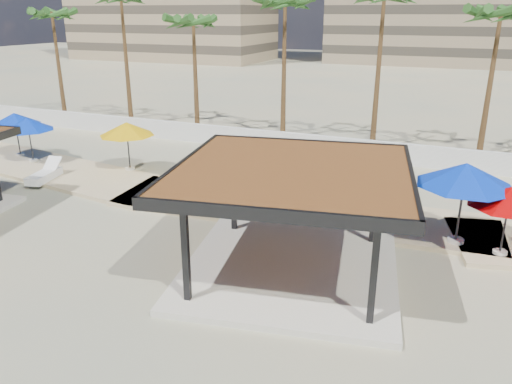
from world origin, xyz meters
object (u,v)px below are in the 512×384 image
umbrella_a (28,124)px  lounger_b (269,204)px  lounger_c (366,200)px  umbrella_c (510,197)px  lounger_a (45,175)px  pavilion_central (291,211)px

umbrella_a → lounger_b: 14.78m
umbrella_a → lounger_c: 18.37m
lounger_b → umbrella_c: bearing=-81.7°
umbrella_a → umbrella_c: (23.42, -2.19, 0.01)m
umbrella_c → lounger_a: bearing=179.9°
lounger_b → umbrella_a: bearing=98.1°
pavilion_central → lounger_c: size_ratio=4.13×
pavilion_central → lounger_a: size_ratio=3.39×
pavilion_central → lounger_c: 6.92m
pavilion_central → lounger_c: pavilion_central is taller
umbrella_c → lounger_a: 20.52m
umbrella_c → lounger_a: umbrella_c is taller
lounger_b → lounger_c: size_ratio=1.03×
umbrella_c → lounger_c: (-5.16, 2.86, -1.90)m
lounger_a → lounger_c: bearing=-92.7°
lounger_b → lounger_c: bearing=-47.1°
pavilion_central → umbrella_c: size_ratio=2.30×
umbrella_c → lounger_c: size_ratio=1.80×
pavilion_central → lounger_b: pavilion_central is taller
umbrella_a → lounger_a: umbrella_a is taller
umbrella_c → pavilion_central: bearing=-149.3°
pavilion_central → lounger_c: bearing=70.0°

